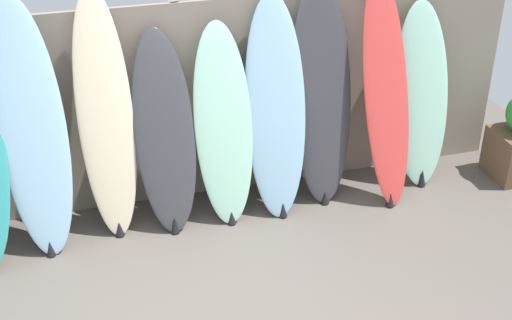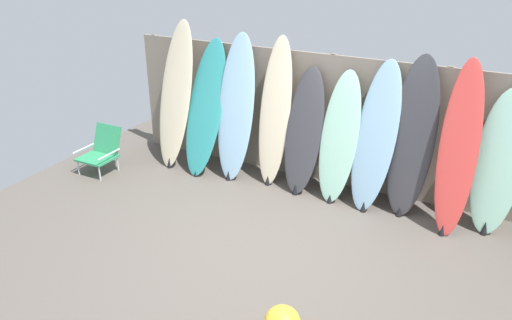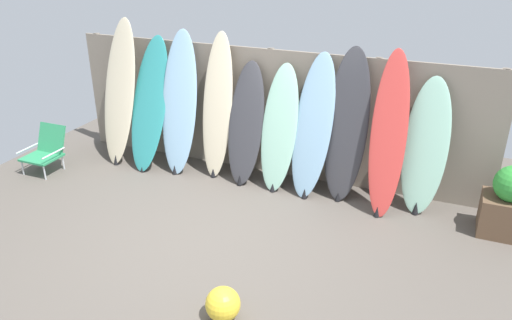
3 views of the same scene
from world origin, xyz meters
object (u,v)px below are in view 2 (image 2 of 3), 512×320
surfboard_seafoam_9 (499,164)px  surfboard_skyblue_2 (236,109)px  surfboard_red_8 (459,150)px  surfboard_teal_1 (205,108)px  surfboard_cream_3 (275,113)px  beach_chair (102,150)px  surfboard_charcoal_4 (304,132)px  surfboard_cream_0 (176,96)px  surfboard_skyblue_6 (376,138)px  surfboard_seafoam_5 (339,138)px  surfboard_charcoal_7 (412,138)px

surfboard_seafoam_9 → surfboard_skyblue_2: bearing=-178.3°
surfboard_red_8 → surfboard_seafoam_9: 0.49m
surfboard_skyblue_2 → surfboard_teal_1: bearing=-175.2°
surfboard_red_8 → surfboard_cream_3: bearing=176.7°
surfboard_red_8 → beach_chair: surfboard_red_8 is taller
surfboard_charcoal_4 → surfboard_seafoam_9: bearing=1.8°
surfboard_cream_0 → surfboard_teal_1: (0.51, -0.00, -0.11)m
surfboard_skyblue_6 → surfboard_red_8: (0.97, -0.09, 0.06)m
surfboard_seafoam_5 → surfboard_seafoam_9: 1.86m
surfboard_seafoam_5 → beach_chair: (-3.33, -0.82, -0.50)m
surfboard_teal_1 → surfboard_charcoal_4: size_ratio=1.14×
surfboard_teal_1 → surfboard_charcoal_4: (1.50, 0.06, -0.12)m
surfboard_charcoal_4 → surfboard_seafoam_9: surfboard_seafoam_9 is taller
surfboard_seafoam_9 → surfboard_skyblue_6: bearing=-177.1°
surfboard_cream_3 → surfboard_red_8: bearing=-3.3°
surfboard_charcoal_7 → surfboard_cream_0: bearing=-178.1°
surfboard_skyblue_2 → surfboard_charcoal_7: bearing=1.8°
surfboard_skyblue_2 → surfboard_skyblue_6: (1.97, 0.03, -0.08)m
surfboard_charcoal_4 → surfboard_charcoal_7: 1.38m
surfboard_cream_0 → surfboard_charcoal_4: (2.01, 0.06, -0.23)m
surfboard_skyblue_2 → surfboard_skyblue_6: surfboard_skyblue_2 is taller
surfboard_charcoal_4 → surfboard_red_8: (1.92, -0.09, 0.16)m
surfboard_seafoam_5 → surfboard_charcoal_7: (0.88, 0.06, 0.14)m
surfboard_charcoal_4 → surfboard_charcoal_7: (1.38, 0.05, 0.15)m
surfboard_cream_3 → beach_chair: size_ratio=3.11×
surfboard_skyblue_6 → surfboard_seafoam_5: bearing=-177.8°
surfboard_teal_1 → surfboard_red_8: surfboard_red_8 is taller
surfboard_cream_3 → surfboard_red_8: 2.38m
surfboard_charcoal_7 → beach_chair: bearing=-168.1°
surfboard_seafoam_9 → surfboard_cream_3: bearing=-179.5°
surfboard_charcoal_7 → surfboard_seafoam_5: bearing=-175.8°
surfboard_cream_3 → surfboard_seafoam_5: (0.95, -0.06, -0.17)m
surfboard_teal_1 → surfboard_red_8: (3.42, -0.02, 0.04)m
surfboard_teal_1 → surfboard_seafoam_5: bearing=1.5°
surfboard_red_8 → beach_chair: size_ratio=3.06×
surfboard_skyblue_2 → surfboard_charcoal_7: surfboard_skyblue_2 is taller
surfboard_skyblue_6 → surfboard_red_8: bearing=-5.3°
surfboard_charcoal_4 → surfboard_skyblue_6: 0.95m
surfboard_teal_1 → surfboard_red_8: bearing=-0.3°
surfboard_red_8 → surfboard_charcoal_4: bearing=177.5°
surfboard_teal_1 → surfboard_cream_3: 1.05m
surfboard_seafoam_5 → surfboard_red_8: bearing=-2.9°
surfboard_charcoal_4 → surfboard_seafoam_5: (0.49, -0.01, 0.01)m
beach_chair → surfboard_charcoal_7: bearing=-2.4°
beach_chair → surfboard_skyblue_2: bearing=9.8°
surfboard_teal_1 → surfboard_skyblue_2: size_ratio=0.94×
surfboard_cream_0 → surfboard_red_8: surfboard_cream_0 is taller
surfboard_skyblue_2 → surfboard_red_8: bearing=-1.2°
surfboard_seafoam_5 → surfboard_cream_3: bearing=176.2°
beach_chair → surfboard_teal_1: bearing=15.7°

